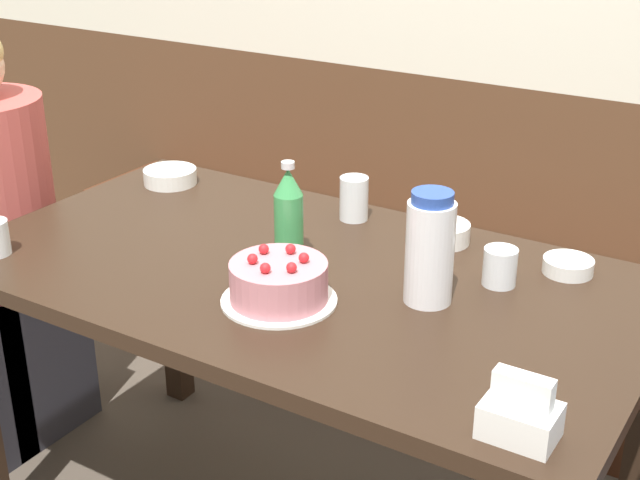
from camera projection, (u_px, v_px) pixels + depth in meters
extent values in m
cube|color=brown|center=(485.00, 226.00, 2.76)|extent=(4.80, 0.04, 0.90)
cube|color=#472314|center=(451.00, 320.00, 2.68)|extent=(2.63, 0.38, 0.44)
cube|color=black|center=(299.00, 276.00, 1.84)|extent=(1.42, 0.78, 0.03)
cube|color=black|center=(174.00, 292.00, 2.57)|extent=(0.06, 0.06, 0.69)
cylinder|color=white|center=(279.00, 300.00, 1.69)|extent=(0.22, 0.22, 0.01)
cylinder|color=#C67A84|center=(279.00, 281.00, 1.68)|extent=(0.19, 0.19, 0.08)
sphere|color=red|center=(252.00, 259.00, 1.66)|extent=(0.02, 0.02, 0.02)
sphere|color=red|center=(265.00, 268.00, 1.62)|extent=(0.02, 0.02, 0.02)
sphere|color=red|center=(292.00, 268.00, 1.62)|extent=(0.02, 0.02, 0.02)
sphere|color=red|center=(304.00, 258.00, 1.66)|extent=(0.02, 0.02, 0.02)
sphere|color=red|center=(291.00, 249.00, 1.70)|extent=(0.02, 0.02, 0.02)
sphere|color=red|center=(265.00, 249.00, 1.70)|extent=(0.02, 0.02, 0.02)
cylinder|color=white|center=(430.00, 253.00, 1.66)|extent=(0.09, 0.09, 0.20)
cylinder|color=#28479E|center=(433.00, 198.00, 1.62)|extent=(0.08, 0.08, 0.02)
cylinder|color=#388E4C|center=(289.00, 228.00, 1.84)|extent=(0.06, 0.06, 0.15)
cone|color=#388E4C|center=(288.00, 182.00, 1.80)|extent=(0.06, 0.06, 0.06)
cylinder|color=silver|center=(288.00, 165.00, 1.79)|extent=(0.03, 0.03, 0.01)
cube|color=white|center=(520.00, 421.00, 1.29)|extent=(0.11, 0.08, 0.05)
cube|color=white|center=(523.00, 390.00, 1.27)|extent=(0.09, 0.03, 0.05)
cylinder|color=white|center=(170.00, 176.00, 2.29)|extent=(0.14, 0.14, 0.04)
cylinder|color=white|center=(442.00, 233.00, 1.95)|extent=(0.12, 0.12, 0.04)
cylinder|color=white|center=(568.00, 266.00, 1.81)|extent=(0.10, 0.10, 0.03)
cylinder|color=silver|center=(500.00, 267.00, 1.75)|extent=(0.07, 0.07, 0.08)
cylinder|color=silver|center=(354.00, 198.00, 2.06)|extent=(0.07, 0.07, 0.10)
cube|color=#33333D|center=(13.00, 350.00, 2.50)|extent=(0.34, 0.30, 0.45)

